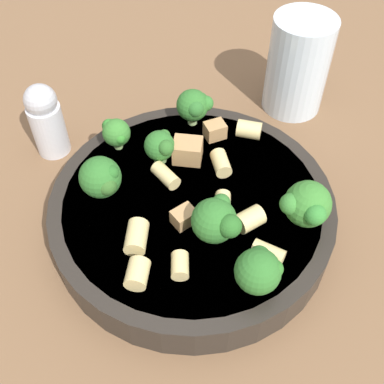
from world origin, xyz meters
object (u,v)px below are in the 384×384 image
broccoli_floret_1 (259,270)px  chicken_chunk_2 (215,130)px  rigatoni_0 (223,206)px  chicken_chunk_0 (184,217)px  drinking_glass (297,71)px  broccoli_floret_3 (160,146)px  rigatoni_6 (250,219)px  rigatoni_8 (249,130)px  broccoli_floret_2 (194,105)px  broccoli_floret_6 (216,220)px  rigatoni_1 (268,253)px  chicken_chunk_1 (188,151)px  rigatoni_2 (180,265)px  pepper_shaker (46,120)px  rigatoni_3 (166,175)px  broccoli_floret_0 (101,178)px  pasta_bowl (192,210)px  rigatoni_4 (221,163)px  rigatoni_7 (137,274)px  rigatoni_5 (137,237)px  broccoli_floret_4 (307,205)px  broccoli_floret_5 (115,132)px

broccoli_floret_1 → chicken_chunk_2: size_ratio=1.95×
rigatoni_0 → chicken_chunk_0: same height
drinking_glass → broccoli_floret_3: bearing=17.8°
rigatoni_6 → chicken_chunk_2: bearing=-100.3°
rigatoni_8 → broccoli_floret_2: bearing=-42.9°
broccoli_floret_1 → broccoli_floret_3: (0.02, -0.15, -0.00)m
broccoli_floret_1 → broccoli_floret_6: size_ratio=0.90×
broccoli_floret_3 → chicken_chunk_0: bearing=83.8°
rigatoni_1 → chicken_chunk_0: size_ratio=1.33×
broccoli_floret_3 → chicken_chunk_2: (-0.06, -0.01, -0.01)m
chicken_chunk_1 → broccoli_floret_3: bearing=-17.3°
rigatoni_2 → pepper_shaker: size_ratio=0.25×
rigatoni_3 → chicken_chunk_2: bearing=-151.7°
broccoli_floret_0 → pasta_bowl: bearing=152.0°
rigatoni_4 → broccoli_floret_6: bearing=61.2°
pasta_bowl → drinking_glass: drinking_glass is taller
broccoli_floret_3 → rigatoni_1: 0.14m
rigatoni_0 → rigatoni_8: rigatoni_8 is taller
rigatoni_1 → rigatoni_3: bearing=-68.1°
broccoli_floret_1 → rigatoni_6: broccoli_floret_1 is taller
broccoli_floret_6 → rigatoni_8: (-0.08, -0.10, -0.01)m
rigatoni_8 → rigatoni_6: bearing=62.5°
pasta_bowl → chicken_chunk_1: chicken_chunk_1 is taller
rigatoni_3 → chicken_chunk_1: bearing=-148.6°
rigatoni_7 → chicken_chunk_0: size_ratio=1.14×
rigatoni_0 → pepper_shaker: bearing=-56.4°
chicken_chunk_1 → rigatoni_5: bearing=43.8°
broccoli_floret_1 → rigatoni_2: broccoli_floret_1 is taller
rigatoni_1 → drinking_glass: bearing=-126.6°
broccoli_floret_1 → rigatoni_3: broccoli_floret_1 is taller
broccoli_floret_2 → drinking_glass: drinking_glass is taller
broccoli_floret_2 → rigatoni_6: 0.14m
rigatoni_4 → pasta_bowl: bearing=30.9°
broccoli_floret_0 → rigatoni_3: broccoli_floret_0 is taller
broccoli_floret_0 → rigatoni_2: 0.11m
broccoli_floret_4 → rigatoni_8: broccoli_floret_4 is taller
broccoli_floret_5 → rigatoni_5: bearing=80.3°
rigatoni_3 → rigatoni_4: (-0.05, 0.01, 0.00)m
broccoli_floret_2 → rigatoni_7: (0.11, 0.15, -0.01)m
broccoli_floret_5 → rigatoni_3: 0.07m
broccoli_floret_3 → rigatoni_6: broccoli_floret_3 is taller
broccoli_floret_2 → broccoli_floret_3: 0.06m
rigatoni_2 → drinking_glass: drinking_glass is taller
broccoli_floret_6 → broccoli_floret_4: bearing=167.0°
rigatoni_3 → rigatoni_7: 0.10m
rigatoni_2 → pepper_shaker: pepper_shaker is taller
rigatoni_8 → rigatoni_3: bearing=13.1°
chicken_chunk_0 → pepper_shaker: 0.19m
broccoli_floret_5 → chicken_chunk_2: size_ratio=1.65×
rigatoni_2 → rigatoni_5: size_ratio=0.75×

